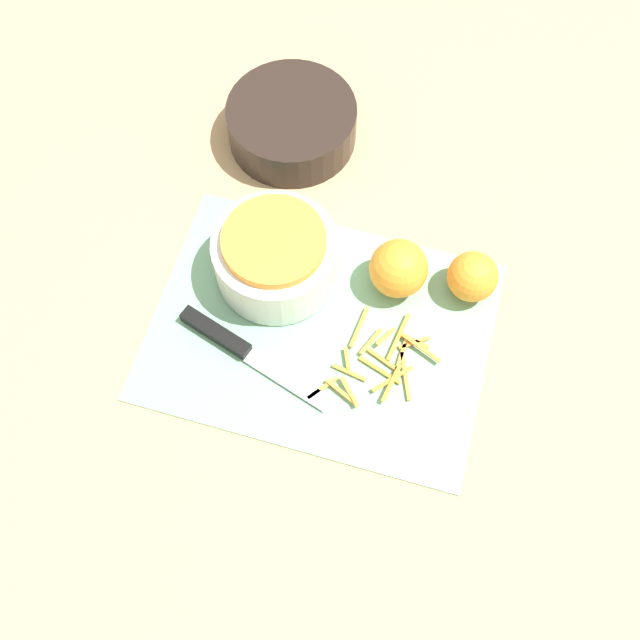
% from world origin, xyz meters
% --- Properties ---
extents(ground_plane, '(4.00, 4.00, 0.00)m').
position_xyz_m(ground_plane, '(0.00, 0.00, 0.00)').
color(ground_plane, tan).
extents(cutting_board, '(0.45, 0.33, 0.01)m').
position_xyz_m(cutting_board, '(0.00, 0.00, 0.00)').
color(cutting_board, '#75AD84').
rests_on(cutting_board, ground_plane).
extents(bowl_speckled, '(0.17, 0.17, 0.09)m').
position_xyz_m(bowl_speckled, '(-0.08, 0.07, 0.05)').
color(bowl_speckled, silver).
rests_on(bowl_speckled, cutting_board).
extents(bowl_dark, '(0.19, 0.19, 0.06)m').
position_xyz_m(bowl_dark, '(-0.13, 0.30, 0.03)').
color(bowl_dark, black).
rests_on(bowl_dark, ground_plane).
extents(knife, '(0.23, 0.09, 0.02)m').
position_xyz_m(knife, '(-0.11, -0.05, 0.01)').
color(knife, black).
rests_on(knife, cutting_board).
extents(orange_left, '(0.07, 0.07, 0.07)m').
position_xyz_m(orange_left, '(0.18, 0.12, 0.04)').
color(orange_left, orange).
rests_on(orange_left, cutting_board).
extents(orange_right, '(0.08, 0.08, 0.08)m').
position_xyz_m(orange_right, '(0.08, 0.10, 0.05)').
color(orange_right, orange).
rests_on(orange_right, cutting_board).
extents(peel_pile, '(0.16, 0.15, 0.01)m').
position_xyz_m(peel_pile, '(0.09, -0.02, 0.01)').
color(peel_pile, gold).
rests_on(peel_pile, cutting_board).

